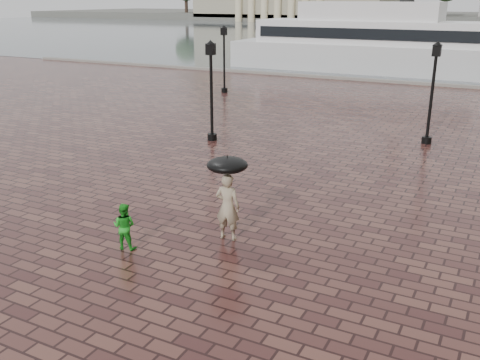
# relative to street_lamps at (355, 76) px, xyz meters

# --- Properties ---
(ground) EXTENTS (300.00, 300.00, 0.00)m
(ground) POSITION_rel_street_lamps_xyz_m (1.50, -17.50, -2.33)
(ground) COLOR #341817
(ground) RESTS_ON ground
(quay_edge) EXTENTS (80.00, 0.60, 0.30)m
(quay_edge) POSITION_rel_street_lamps_xyz_m (1.50, 14.50, -2.33)
(quay_edge) COLOR slate
(quay_edge) RESTS_ON ground
(street_lamps) EXTENTS (21.44, 14.44, 4.40)m
(street_lamps) POSITION_rel_street_lamps_xyz_m (0.00, 0.00, 0.00)
(street_lamps) COLOR black
(street_lamps) RESTS_ON ground
(adult_pedestrian) EXTENTS (0.73, 0.53, 1.88)m
(adult_pedestrian) POSITION_rel_street_lamps_xyz_m (1.35, -16.66, -1.39)
(adult_pedestrian) COLOR gray
(adult_pedestrian) RESTS_ON ground
(child_pedestrian) EXTENTS (0.71, 0.60, 1.26)m
(child_pedestrian) POSITION_rel_street_lamps_xyz_m (-0.77, -18.44, -1.70)
(child_pedestrian) COLOR green
(child_pedestrian) RESTS_ON ground
(ferry_near) EXTENTS (25.09, 6.15, 8.22)m
(ferry_near) POSITION_rel_street_lamps_xyz_m (-4.60, 20.67, 0.15)
(ferry_near) COLOR silver
(ferry_near) RESTS_ON ground
(umbrella) EXTENTS (1.10, 1.10, 1.19)m
(umbrella) POSITION_rel_street_lamps_xyz_m (1.35, -16.66, -0.20)
(umbrella) COLOR black
(umbrella) RESTS_ON ground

